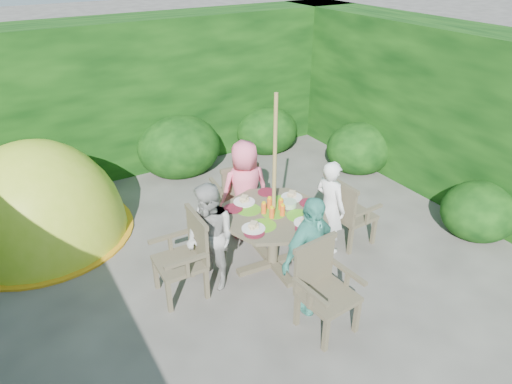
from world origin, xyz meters
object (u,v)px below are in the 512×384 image
garden_chair_left (186,255)px  child_right (330,207)px  garden_chair_front (323,286)px  garden_chair_right (348,212)px  child_left (210,238)px  patio_table (274,221)px  child_back (245,190)px  parasol_pole (274,187)px  dome_tent (46,235)px  child_front (310,255)px  garden_chair_back (236,192)px

garden_chair_left → child_right: size_ratio=0.76×
garden_chair_front → garden_chair_right: bearing=34.8°
garden_chair_right → child_left: child_left is taller
patio_table → child_back: size_ratio=1.04×
garden_chair_right → child_back: size_ratio=0.67×
patio_table → child_right: (0.79, -0.07, -0.01)m
patio_table → parasol_pole: (-0.00, -0.00, 0.46)m
parasol_pole → garden_chair_left: (-1.09, 0.10, -0.59)m
parasol_pole → child_left: size_ratio=1.70×
parasol_pole → dome_tent: (-2.32, 2.16, -1.10)m
garden_chair_right → garden_chair_left: garden_chair_left is taller
garden_chair_front → child_right: 1.37m
child_left → child_front: bearing=27.6°
patio_table → child_right: 0.80m
child_right → child_front: bearing=121.1°
garden_chair_left → garden_chair_front: 1.55m
garden_chair_right → garden_chair_back: bearing=37.6°
child_front → garden_chair_back: bearing=72.0°
garden_chair_left → child_front: size_ratio=0.70×
child_left → patio_table: bearing=72.6°
garden_chair_front → child_left: size_ratio=0.72×
garden_chair_left → child_left: bearing=85.9°
child_right → child_back: (-0.73, 0.87, 0.05)m
garden_chair_right → garden_chair_front: garden_chair_front is taller
garden_chair_back → child_front: (-0.16, -1.89, 0.19)m
child_right → garden_chair_right: bearing=-105.8°
child_back → garden_chair_left: bearing=39.8°
parasol_pole → garden_chair_right: (1.10, -0.10, -0.61)m
child_right → dome_tent: dome_tent is taller
parasol_pole → garden_chair_back: bearing=85.2°
patio_table → garden_chair_front: garden_chair_front is taller
dome_tent → garden_chair_left: bearing=-59.0°
garden_chair_back → child_back: (-0.02, -0.30, 0.19)m
garden_chair_right → child_front: bearing=118.4°
garden_chair_right → child_right: bearing=80.8°
parasol_pole → garden_chair_front: size_ratio=2.36×
patio_table → garden_chair_front: size_ratio=1.52×
child_front → patio_table: bearing=71.6°
patio_table → parasol_pole: size_ratio=0.64×
patio_table → child_back: (0.06, 0.80, 0.04)m
garden_chair_front → child_right: (0.91, 1.02, 0.13)m
garden_chair_right → garden_chair_front: bearing=127.1°
garden_chair_back → garden_chair_front: 2.20m
child_front → child_back: bearing=71.9°
patio_table → child_front: size_ratio=1.04×
garden_chair_right → child_right: (-0.30, 0.04, 0.14)m
child_back → child_left: bearing=48.9°
garden_chair_front → patio_table: bearing=79.5°
patio_table → garden_chair_back: 1.11m
child_back → child_right: bearing=138.9°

